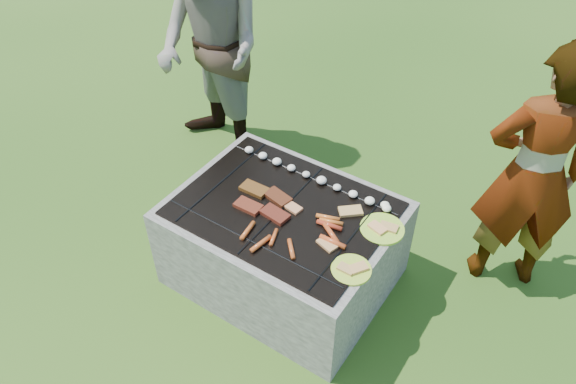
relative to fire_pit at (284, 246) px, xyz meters
name	(u,v)px	position (x,y,z in m)	size (l,w,h in m)	color
lawn	(284,275)	(0.00, 0.00, -0.28)	(60.00, 60.00, 0.00)	#1E4411
fire_pit	(284,246)	(0.00, 0.00, 0.00)	(1.30, 1.00, 0.62)	#9E988C
mushrooms	(318,179)	(0.05, 0.32, 0.35)	(1.06, 0.08, 0.04)	silver
pork_slabs	(264,201)	(-0.12, -0.03, 0.34)	(0.40, 0.27, 0.02)	#94571B
sausages	(306,233)	(0.23, -0.11, 0.34)	(0.54, 0.49, 0.03)	orange
bread_on_grate	(329,218)	(0.27, 0.07, 0.34)	(0.44, 0.42, 0.02)	tan
plate_far	(382,229)	(0.56, 0.17, 0.33)	(0.32, 0.32, 0.03)	#E9FF3C
plate_near	(352,269)	(0.56, -0.19, 0.33)	(0.23, 0.23, 0.03)	yellow
cook	(533,175)	(1.16, 0.82, 0.55)	(0.61, 0.40, 1.67)	#A29187
bystander	(210,49)	(-1.19, 0.82, 0.65)	(0.91, 0.71, 1.87)	gray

